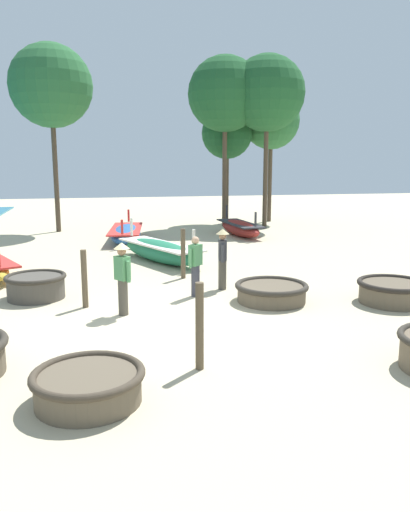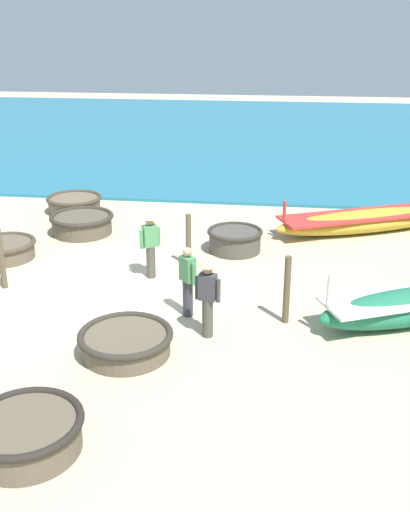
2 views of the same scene
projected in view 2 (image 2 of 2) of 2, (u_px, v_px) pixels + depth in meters
The scene contains 15 objects.
ground_plane at pixel (118, 289), 14.25m from camera, with size 80.00×80.00×0.00m, color #C6B793.
sea at pixel (287, 134), 33.39m from camera, with size 28.00×52.00×0.10m, color teal.
coracle_far_right at pixel (26, 433), 8.80m from camera, with size 1.73×1.73×0.56m.
coracle_center at pixel (235, 239), 16.47m from camera, with size 1.53×1.53×0.62m.
coracle_weathered at pixel (82, 223), 17.86m from camera, with size 1.90×1.90×0.59m.
coracle_beside_post at pixel (74, 203), 19.87m from camera, with size 1.82×1.82×0.54m.
coracle_tilted at pixel (5, 249), 15.99m from camera, with size 1.65×1.65×0.49m.
coracle_far_left at pixel (126, 342), 11.38m from camera, with size 1.82×1.82×0.47m.
long_boat_red_hull at pixel (368, 220), 18.04m from camera, with size 3.50×5.95×1.16m.
fisherman_hauling at pixel (150, 241), 14.55m from camera, with size 0.37×0.45×1.67m.
fisherman_standing_right at pixel (188, 280), 12.67m from camera, with size 0.41×0.40×1.57m.
fisherman_by_coracle at pixel (208, 293), 11.77m from camera, with size 0.36×0.52×1.67m.
mooring_post_shoreline at pixel (287, 290), 12.40m from camera, with size 0.14×0.14×1.49m, color brown.
mooring_post_mid_beach at pixel (1, 258), 14.04m from camera, with size 0.14×0.14×1.49m, color brown.
mooring_post_inland at pixel (189, 240), 15.33m from camera, with size 0.14×0.14×1.40m, color brown.
Camera 2 is at (12.60, 3.72, 5.95)m, focal length 42.00 mm.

